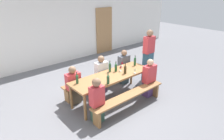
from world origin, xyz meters
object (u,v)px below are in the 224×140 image
Objects in this scene: tasting_table at (112,77)px; seated_guest_far_1 at (101,75)px; standing_host at (148,56)px; wine_glass_0 at (121,67)px; wooden_door at (104,31)px; seated_guest_far_0 at (74,86)px; bench_far at (97,80)px; wine_bottle_2 at (116,68)px; wine_bottle_4 at (125,70)px; wine_glass_2 at (122,63)px; bench_near at (129,97)px; wine_bottle_0 at (77,79)px; wine_bottle_1 at (108,80)px; wine_bottle_3 at (135,62)px; wine_glass_1 at (135,69)px; seated_guest_near_1 at (149,79)px; wine_bottle_5 at (110,67)px; seated_guest_near_0 at (97,101)px; seated_guest_far_2 at (124,68)px.

tasting_table is 2.06× the size of seated_guest_far_1.
wine_glass_0 is at bearing 5.08° from standing_host.
wooden_door is 1.94× the size of seated_guest_far_0.
bench_far is 7.68× the size of wine_bottle_2.
wine_glass_2 is at bearing 55.38° from wine_bottle_4.
wine_bottle_0 is (-0.98, 0.87, 0.50)m from bench_near.
wine_bottle_1 is 0.97× the size of wine_bottle_3.
bench_far is at bearing 26.90° from wine_bottle_0.
bench_far is 12.39× the size of wine_glass_1.
bench_far is 2.02× the size of seated_guest_near_1.
wine_bottle_0 is 1.09m from wine_bottle_5.
standing_host is at bearing 23.04° from wine_glass_1.
wine_glass_2 is (-0.34, 0.21, -0.01)m from wine_bottle_3.
wooden_door is 5.04m from bench_near.
seated_guest_near_0 is at bearing 170.70° from bench_near.
seated_guest_far_1 reaches higher than wine_bottle_0.
seated_guest_near_0 is at bearing -41.81° from seated_guest_far_1.
wine_glass_0 is 1.44m from seated_guest_near_0.
wine_glass_0 is 0.67m from seated_guest_far_1.
bench_near and bench_far have the same top height.
wine_bottle_1 is 1.23m from wine_glass_2.
seated_guest_far_2 reaches higher than wine_bottle_2.
wine_glass_0 is at bearing 87.38° from wine_bottle_4.
seated_guest_far_0 is (-1.90, 0.45, -0.36)m from wine_bottle_3.
wine_bottle_0 is 0.99× the size of wine_bottle_1.
wine_glass_1 is 1.13× the size of wine_glass_2.
wine_bottle_5 is (0.11, 0.91, 0.51)m from bench_near.
wine_bottle_1 is at bearing -149.85° from wine_glass_2.
seated_guest_near_0 is 1.44m from seated_guest_far_1.
wine_bottle_0 is 0.77m from wine_bottle_1.
bench_near is at bearing -116.10° from wine_glass_0.
bench_far is at bearing 119.40° from wine_glass_0.
seated_guest_far_0 reaches higher than wine_glass_1.
wine_bottle_4 is (0.35, -0.15, 0.18)m from tasting_table.
wine_bottle_4 is at bearing 140.87° from wine_glass_1.
standing_host is (2.70, -0.02, -0.01)m from wine_bottle_0.
wooden_door reaches higher than seated_guest_far_1.
wine_bottle_1 is (-0.41, -0.32, 0.19)m from tasting_table.
wooden_door reaches higher than bench_far.
wooden_door is at bearing 58.68° from bench_near.
wine_bottle_2 is (0.66, 0.45, -0.00)m from wine_bottle_1.
seated_guest_far_2 is at bearing 29.87° from wine_bottle_2.
wine_glass_1 is at bearing 32.78° from bench_near.
wine_glass_0 is (-2.24, -3.53, -0.17)m from wooden_door.
wine_bottle_1 is 0.85m from wine_glass_0.
bench_far is 1.54m from seated_guest_near_0.
wine_bottle_4 is 0.78m from seated_guest_near_1.
tasting_table is 2.21× the size of seated_guest_far_0.
wine_bottle_3 is 0.98× the size of wine_bottle_5.
wine_bottle_0 is 1.04× the size of wine_bottle_2.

